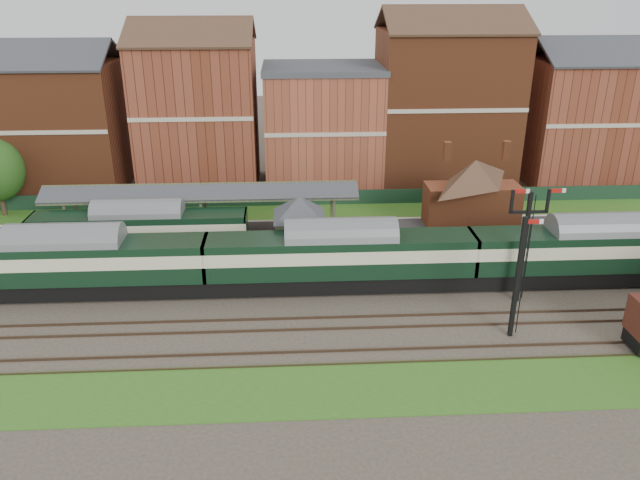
{
  "coord_description": "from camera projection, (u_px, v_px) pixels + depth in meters",
  "views": [
    {
      "loc": [
        -3.81,
        -40.2,
        20.89
      ],
      "look_at": [
        -1.52,
        2.0,
        3.0
      ],
      "focal_mm": 35.0,
      "sensor_mm": 36.0,
      "label": 1
    }
  ],
  "objects": [
    {
      "name": "ground",
      "position": [
        342.0,
        288.0,
        45.29
      ],
      "size": [
        160.0,
        160.0,
        0.0
      ],
      "primitive_type": "plane",
      "color": "#473D33",
      "rests_on": "ground"
    },
    {
      "name": "grass_back",
      "position": [
        328.0,
        212.0,
        60.0
      ],
      "size": [
        90.0,
        4.5,
        0.06
      ],
      "primitive_type": "cube",
      "color": "#2D6619",
      "rests_on": "ground"
    },
    {
      "name": "grass_front",
      "position": [
        361.0,
        388.0,
        34.25
      ],
      "size": [
        90.0,
        5.0,
        0.06
      ],
      "primitive_type": "cube",
      "color": "#2D6619",
      "rests_on": "ground"
    },
    {
      "name": "fence",
      "position": [
        327.0,
        198.0,
        61.55
      ],
      "size": [
        90.0,
        0.12,
        1.5
      ],
      "primitive_type": "cube",
      "color": "#193823",
      "rests_on": "ground"
    },
    {
      "name": "platform",
      "position": [
        275.0,
        233.0,
        53.82
      ],
      "size": [
        55.0,
        3.4,
        1.0
      ],
      "primitive_type": "cube",
      "color": "#2D2D2D",
      "rests_on": "ground"
    },
    {
      "name": "signal_box",
      "position": [
        300.0,
        232.0,
        46.89
      ],
      "size": [
        5.4,
        5.4,
        6.0
      ],
      "color": "#566A4B",
      "rests_on": "ground"
    },
    {
      "name": "brick_hut",
      "position": [
        403.0,
        253.0,
        48.07
      ],
      "size": [
        3.2,
        2.64,
        2.94
      ],
      "color": "brown",
      "rests_on": "ground"
    },
    {
      "name": "station_building",
      "position": [
        473.0,
        191.0,
        53.31
      ],
      "size": [
        8.1,
        8.1,
        5.9
      ],
      "color": "brown",
      "rests_on": "platform"
    },
    {
      "name": "canopy",
      "position": [
        202.0,
        189.0,
        51.93
      ],
      "size": [
        26.0,
        3.89,
        4.08
      ],
      "color": "#4D5736",
      "rests_on": "platform"
    },
    {
      "name": "semaphore_bracket",
      "position": [
        525.0,
        239.0,
        41.79
      ],
      "size": [
        3.6,
        0.25,
        8.18
      ],
      "color": "black",
      "rests_on": "ground"
    },
    {
      "name": "semaphore_siding",
      "position": [
        518.0,
        276.0,
        37.74
      ],
      "size": [
        1.23,
        0.25,
        8.0
      ],
      "color": "black",
      "rests_on": "ground"
    },
    {
      "name": "town_backdrop",
      "position": [
        321.0,
        120.0,
        65.55
      ],
      "size": [
        69.0,
        10.0,
        16.0
      ],
      "color": "brown",
      "rests_on": "ground"
    },
    {
      "name": "dmu_train",
      "position": [
        340.0,
        256.0,
        44.29
      ],
      "size": [
        57.0,
        2.99,
        4.38
      ],
      "color": "black",
      "rests_on": "ground"
    },
    {
      "name": "platform_railcar",
      "position": [
        140.0,
        230.0,
        49.6
      ],
      "size": [
        17.0,
        2.68,
        3.91
      ],
      "color": "black",
      "rests_on": "ground"
    }
  ]
}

